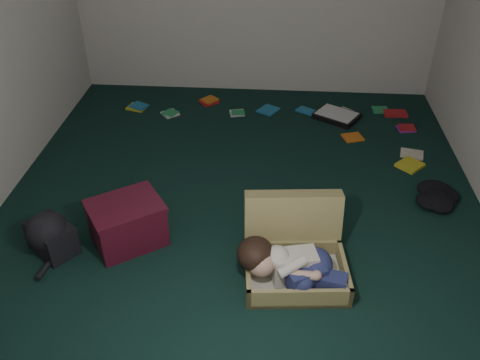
# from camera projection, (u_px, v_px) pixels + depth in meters

# --- Properties ---
(floor) EXTENTS (4.50, 4.50, 0.00)m
(floor) POSITION_uv_depth(u_px,v_px,m) (241.00, 204.00, 4.25)
(floor) COLOR black
(floor) RESTS_ON ground
(wall_front) EXTENTS (4.50, 0.00, 4.50)m
(wall_front) POSITION_uv_depth(u_px,v_px,m) (193.00, 309.00, 1.67)
(wall_front) COLOR silver
(wall_front) RESTS_ON ground
(suitcase) EXTENTS (0.75, 0.74, 0.51)m
(suitcase) POSITION_uv_depth(u_px,v_px,m) (294.00, 251.00, 3.56)
(suitcase) COLOR #9E9157
(suitcase) RESTS_ON floor
(person) EXTENTS (0.76, 0.36, 0.32)m
(person) POSITION_uv_depth(u_px,v_px,m) (290.00, 265.00, 3.39)
(person) COLOR silver
(person) RESTS_ON suitcase
(maroon_bin) EXTENTS (0.66, 0.63, 0.36)m
(maroon_bin) POSITION_uv_depth(u_px,v_px,m) (127.00, 223.00, 3.77)
(maroon_bin) COLOR #4A0F20
(maroon_bin) RESTS_ON floor
(backpack) EXTENTS (0.55, 0.54, 0.26)m
(backpack) POSITION_uv_depth(u_px,v_px,m) (52.00, 237.00, 3.72)
(backpack) COLOR black
(backpack) RESTS_ON floor
(clothing_pile) EXTENTS (0.49, 0.44, 0.13)m
(clothing_pile) POSITION_uv_depth(u_px,v_px,m) (444.00, 193.00, 4.27)
(clothing_pile) COLOR black
(clothing_pile) RESTS_ON floor
(paper_tray) EXTENTS (0.55, 0.51, 0.06)m
(paper_tray) POSITION_uv_depth(u_px,v_px,m) (337.00, 116.00, 5.48)
(paper_tray) COLOR black
(paper_tray) RESTS_ON floor
(book_scatter) EXTENTS (3.13, 1.40, 0.02)m
(book_scatter) POSITION_uv_depth(u_px,v_px,m) (306.00, 121.00, 5.43)
(book_scatter) COLOR gold
(book_scatter) RESTS_ON floor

